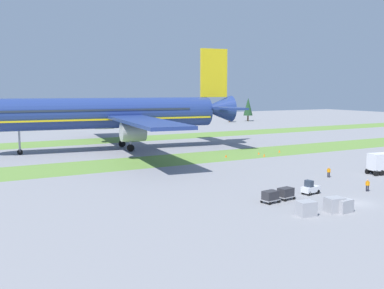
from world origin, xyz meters
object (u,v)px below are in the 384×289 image
(airliner, at_px, (115,113))
(uld_container_1, at_px, (306,208))
(cargo_dolly_lead, at_px, (286,193))
(taxiway_marker_1, at_px, (226,156))
(ground_crew_marshaller, at_px, (368,185))
(taxiway_marker_2, at_px, (279,151))
(uld_container_0, at_px, (334,205))
(uld_container_2, at_px, (343,206))
(ground_crew_loader, at_px, (329,172))
(baggage_tug, at_px, (310,188))
(taxiway_marker_0, at_px, (264,155))
(taxiway_marker_3, at_px, (259,153))
(cargo_dolly_second, at_px, (270,196))

(airliner, bearing_deg, uld_container_1, -172.57)
(cargo_dolly_lead, relative_size, taxiway_marker_1, 4.06)
(cargo_dolly_lead, bearing_deg, ground_crew_marshaller, 73.45)
(ground_crew_marshaller, height_order, uld_container_1, ground_crew_marshaller)
(taxiway_marker_2, bearing_deg, uld_container_0, -122.56)
(uld_container_2, bearing_deg, airliner, 94.91)
(ground_crew_loader, bearing_deg, taxiway_marker_2, 114.60)
(baggage_tug, bearing_deg, ground_crew_marshaller, 63.94)
(taxiway_marker_0, distance_m, taxiway_marker_3, 3.40)
(ground_crew_loader, bearing_deg, uld_container_1, -93.06)
(baggage_tug, distance_m, ground_crew_marshaller, 8.66)
(cargo_dolly_second, xyz_separation_m, taxiway_marker_0, (23.68, 31.57, -0.60))
(cargo_dolly_second, bearing_deg, ground_crew_marshaller, 76.38)
(ground_crew_marshaller, bearing_deg, uld_container_2, -106.51)
(baggage_tug, xyz_separation_m, taxiway_marker_3, (16.87, 33.68, -0.56))
(airliner, height_order, taxiway_marker_2, airliner)
(baggage_tug, xyz_separation_m, uld_container_0, (-3.96, -8.09, 0.07))
(cargo_dolly_lead, relative_size, taxiway_marker_3, 4.71)
(ground_crew_marshaller, bearing_deg, ground_crew_loader, 120.76)
(taxiway_marker_3, bearing_deg, taxiway_marker_0, -107.53)
(ground_crew_loader, relative_size, taxiway_marker_0, 2.73)
(ground_crew_loader, height_order, taxiway_marker_1, ground_crew_loader)
(uld_container_1, bearing_deg, cargo_dolly_second, 89.60)
(baggage_tug, xyz_separation_m, ground_crew_loader, (10.94, 7.26, 0.13))
(baggage_tug, relative_size, ground_crew_marshaller, 1.59)
(taxiway_marker_1, distance_m, taxiway_marker_3, 8.73)
(taxiway_marker_0, bearing_deg, uld_container_1, -121.95)
(cargo_dolly_second, height_order, uld_container_0, uld_container_0)
(uld_container_0, distance_m, taxiway_marker_3, 46.68)
(baggage_tug, height_order, ground_crew_marshaller, baggage_tug)
(ground_crew_marshaller, bearing_deg, taxiway_marker_2, 114.22)
(uld_container_2, bearing_deg, ground_crew_marshaller, 27.54)
(uld_container_2, distance_m, taxiway_marker_1, 43.56)
(airliner, height_order, taxiway_marker_3, airliner)
(uld_container_1, bearing_deg, airliner, 90.62)
(cargo_dolly_second, relative_size, uld_container_0, 1.20)
(cargo_dolly_second, relative_size, uld_container_2, 1.20)
(baggage_tug, xyz_separation_m, cargo_dolly_lead, (-4.97, -0.72, 0.10))
(baggage_tug, bearing_deg, uld_container_1, -54.29)
(cargo_dolly_second, xyz_separation_m, taxiway_marker_3, (24.71, 34.82, -0.67))
(baggage_tug, xyz_separation_m, cargo_dolly_second, (-7.84, -1.13, 0.10))
(ground_crew_marshaller, xyz_separation_m, ground_crew_loader, (2.69, 9.91, 0.00))
(airliner, relative_size, ground_crew_marshaller, 43.36)
(uld_container_1, height_order, taxiway_marker_1, uld_container_1)
(ground_crew_loader, distance_m, taxiway_marker_2, 28.99)
(cargo_dolly_second, distance_m, taxiway_marker_3, 42.70)
(cargo_dolly_second, xyz_separation_m, taxiway_marker_1, (15.98, 34.71, -0.62))
(ground_crew_marshaller, bearing_deg, uld_container_1, -116.99)
(uld_container_0, bearing_deg, ground_crew_loader, 45.87)
(uld_container_0, height_order, taxiway_marker_0, uld_container_0)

